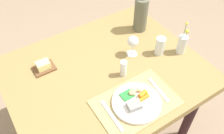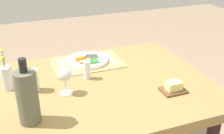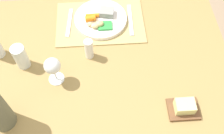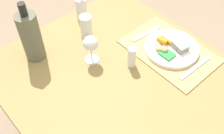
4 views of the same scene
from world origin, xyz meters
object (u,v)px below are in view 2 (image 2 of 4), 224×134
water_tumbler (33,82)px  wine_glass (65,76)px  cooler_bottle (27,97)px  butter_dish (173,88)px  dining_table (104,96)px  salt_shaker (87,70)px  dinner_plate (87,60)px  fork (110,58)px  flower_vase (7,77)px  knife (63,65)px

water_tumbler → wine_glass: bearing=150.0°
cooler_bottle → butter_dish: bearing=-179.9°
wine_glass → dining_table: bearing=-172.0°
water_tumbler → butter_dish: bearing=158.3°
salt_shaker → butter_dish: (-0.38, 0.30, -0.03)m
wine_glass → cooler_bottle: size_ratio=0.47×
water_tumbler → dinner_plate: bearing=-146.4°
fork → flower_vase: (0.65, 0.17, 0.06)m
dining_table → water_tumbler: 0.41m
salt_shaker → cooler_bottle: cooler_bottle is taller
fork → flower_vase: 0.67m
dining_table → butter_dish: butter_dish is taller
dining_table → wine_glass: size_ratio=8.14×
fork → salt_shaker: size_ratio=1.93×
fork → dinner_plate: bearing=-1.1°
dinner_plate → water_tumbler: (0.37, 0.24, 0.03)m
dinner_plate → flower_vase: (0.49, 0.18, 0.05)m
water_tumbler → flower_vase: bearing=-28.2°
dinner_plate → water_tumbler: 0.44m
fork → flower_vase: flower_vase is taller
flower_vase → water_tumbler: (-0.13, 0.07, -0.02)m
fork → knife: bearing=1.0°
fork → cooler_bottle: 0.77m
fork → wine_glass: bearing=43.0°
fork → butter_dish: size_ratio=1.63×
dining_table → dinner_plate: dinner_plate is taller
dining_table → dinner_plate: bearing=-87.9°
cooler_bottle → butter_dish: cooler_bottle is taller
dinner_plate → fork: size_ratio=1.27×
flower_vase → salt_shaker: bearing=174.9°
salt_shaker → flower_vase: (0.43, -0.04, 0.02)m
salt_shaker → dining_table: bearing=130.0°
dinner_plate → wine_glass: wine_glass is taller
flower_vase → butter_dish: (-0.82, 0.34, -0.05)m
butter_dish → water_tumbler: size_ratio=1.05×
flower_vase → cooler_bottle: cooler_bottle is taller
fork → wine_glass: (0.37, 0.33, 0.09)m
knife → butter_dish: size_ratio=1.46×
wine_glass → salt_shaker: bearing=-142.1°
wine_glass → butter_dish: wine_glass is taller
butter_dish → dining_table: bearing=-34.7°
dinner_plate → butter_dish: bearing=122.0°
dining_table → fork: (-0.14, -0.29, 0.10)m
salt_shaker → flower_vase: 0.43m
flower_vase → butter_dish: size_ratio=1.81×
salt_shaker → flower_vase: size_ratio=0.47×
dinner_plate → knife: bearing=1.5°
butter_dish → water_tumbler: 0.74m
fork → salt_shaker: bearing=45.4°
fork → water_tumbler: water_tumbler is taller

